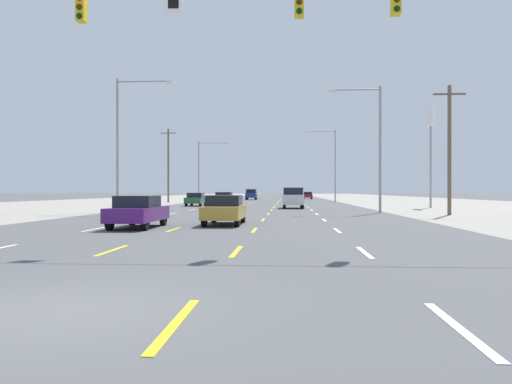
{
  "coord_description": "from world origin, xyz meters",
  "views": [
    {
      "loc": [
        3.17,
        -6.77,
        1.68
      ],
      "look_at": [
        -0.97,
        58.51,
        1.52
      ],
      "focal_mm": 35.2,
      "sensor_mm": 36.0,
      "label": 1
    }
  ],
  "objects_px": {
    "suv_inner_right_mid": "(293,198)",
    "suv_inner_left_farther": "(251,194)",
    "sedan_far_left_far": "(196,199)",
    "pole_sign_right_row_1": "(431,129)",
    "sedan_far_right_distant_a": "(308,195)",
    "sedan_inner_left_nearest": "(138,211)",
    "hatchback_inner_left_midfar": "(224,199)",
    "streetlight_left_row_1": "(202,166)",
    "streetlight_right_row_0": "(375,140)",
    "streetlight_right_row_1": "(332,160)",
    "streetlight_left_row_0": "(123,135)",
    "hatchback_inner_right_farthest": "(289,195)",
    "sedan_center_turn_near": "(225,209)"
  },
  "relations": [
    {
      "from": "sedan_inner_left_nearest",
      "to": "sedan_far_left_far",
      "type": "distance_m",
      "value": 32.83
    },
    {
      "from": "streetlight_left_row_0",
      "to": "streetlight_right_row_0",
      "type": "distance_m",
      "value": 19.46
    },
    {
      "from": "sedan_inner_left_nearest",
      "to": "hatchback_inner_right_farthest",
      "type": "xyz_separation_m",
      "value": [
        6.99,
        75.6,
        0.03
      ]
    },
    {
      "from": "suv_inner_right_mid",
      "to": "streetlight_right_row_1",
      "type": "distance_m",
      "value": 27.28
    },
    {
      "from": "hatchback_inner_left_midfar",
      "to": "sedan_far_left_far",
      "type": "relative_size",
      "value": 0.87
    },
    {
      "from": "sedan_far_right_distant_a",
      "to": "hatchback_inner_left_midfar",
      "type": "bearing_deg",
      "value": -102.08
    },
    {
      "from": "sedan_far_left_far",
      "to": "sedan_far_right_distant_a",
      "type": "xyz_separation_m",
      "value": [
        14.24,
        47.67,
        0.0
      ]
    },
    {
      "from": "hatchback_inner_left_midfar",
      "to": "sedan_far_left_far",
      "type": "xyz_separation_m",
      "value": [
        -3.49,
        2.54,
        -0.03
      ]
    },
    {
      "from": "hatchback_inner_right_farthest",
      "to": "streetlight_left_row_0",
      "type": "distance_m",
      "value": 61.15
    },
    {
      "from": "sedan_far_right_distant_a",
      "to": "hatchback_inner_right_farthest",
      "type": "bearing_deg",
      "value": -129.27
    },
    {
      "from": "suv_inner_left_farther",
      "to": "pole_sign_right_row_1",
      "type": "height_order",
      "value": "pole_sign_right_row_1"
    },
    {
      "from": "suv_inner_right_mid",
      "to": "hatchback_inner_left_midfar",
      "type": "xyz_separation_m",
      "value": [
        -7.2,
        4.23,
        -0.24
      ]
    },
    {
      "from": "sedan_center_turn_near",
      "to": "sedan_far_left_far",
      "type": "distance_m",
      "value": 31.12
    },
    {
      "from": "sedan_inner_left_nearest",
      "to": "streetlight_right_row_0",
      "type": "xyz_separation_m",
      "value": [
        13.37,
        16.1,
        4.8
      ]
    },
    {
      "from": "sedan_inner_left_nearest",
      "to": "suv_inner_left_farther",
      "type": "bearing_deg",
      "value": 90.02
    },
    {
      "from": "sedan_far_left_far",
      "to": "pole_sign_right_row_1",
      "type": "bearing_deg",
      "value": -9.78
    },
    {
      "from": "suv_inner_right_mid",
      "to": "sedan_far_left_far",
      "type": "distance_m",
      "value": 12.66
    },
    {
      "from": "pole_sign_right_row_1",
      "to": "streetlight_left_row_0",
      "type": "xyz_separation_m",
      "value": [
        -27.05,
        -12.35,
        -1.72
      ]
    },
    {
      "from": "hatchback_inner_left_midfar",
      "to": "streetlight_right_row_1",
      "type": "height_order",
      "value": "streetlight_right_row_1"
    },
    {
      "from": "sedan_inner_left_nearest",
      "to": "streetlight_right_row_1",
      "type": "relative_size",
      "value": 0.42
    },
    {
      "from": "streetlight_right_row_0",
      "to": "suv_inner_left_farther",
      "type": "bearing_deg",
      "value": 103.63
    },
    {
      "from": "hatchback_inner_left_midfar",
      "to": "pole_sign_right_row_1",
      "type": "distance_m",
      "value": 22.07
    },
    {
      "from": "sedan_inner_left_nearest",
      "to": "suv_inner_right_mid",
      "type": "xyz_separation_m",
      "value": [
        7.3,
        25.89,
        0.27
      ]
    },
    {
      "from": "sedan_inner_left_nearest",
      "to": "streetlight_right_row_0",
      "type": "distance_m",
      "value": 21.47
    },
    {
      "from": "sedan_center_turn_near",
      "to": "suv_inner_right_mid",
      "type": "bearing_deg",
      "value": 81.21
    },
    {
      "from": "sedan_far_right_distant_a",
      "to": "streetlight_left_row_1",
      "type": "bearing_deg",
      "value": -120.74
    },
    {
      "from": "sedan_inner_left_nearest",
      "to": "suv_inner_left_farther",
      "type": "relative_size",
      "value": 0.92
    },
    {
      "from": "pole_sign_right_row_1",
      "to": "sedan_far_right_distant_a",
      "type": "bearing_deg",
      "value": 101.04
    },
    {
      "from": "streetlight_right_row_0",
      "to": "streetlight_left_row_1",
      "type": "height_order",
      "value": "streetlight_right_row_0"
    },
    {
      "from": "suv_inner_left_farther",
      "to": "streetlight_right_row_0",
      "type": "relative_size",
      "value": 0.51
    },
    {
      "from": "suv_inner_right_mid",
      "to": "suv_inner_left_farther",
      "type": "relative_size",
      "value": 1.0
    },
    {
      "from": "streetlight_right_row_1",
      "to": "suv_inner_right_mid",
      "type": "bearing_deg",
      "value": -102.97
    },
    {
      "from": "suv_inner_right_mid",
      "to": "hatchback_inner_right_farthest",
      "type": "xyz_separation_m",
      "value": [
        -0.31,
        49.72,
        -0.24
      ]
    },
    {
      "from": "sedan_inner_left_nearest",
      "to": "hatchback_inner_left_midfar",
      "type": "bearing_deg",
      "value": 89.81
    },
    {
      "from": "sedan_inner_left_nearest",
      "to": "hatchback_inner_right_farthest",
      "type": "height_order",
      "value": "hatchback_inner_right_farthest"
    },
    {
      "from": "hatchback_inner_left_midfar",
      "to": "hatchback_inner_right_farthest",
      "type": "xyz_separation_m",
      "value": [
        6.89,
        45.49,
        0.0
      ]
    },
    {
      "from": "hatchback_inner_left_midfar",
      "to": "streetlight_right_row_0",
      "type": "bearing_deg",
      "value": -46.56
    },
    {
      "from": "sedan_far_left_far",
      "to": "streetlight_right_row_0",
      "type": "bearing_deg",
      "value": -44.63
    },
    {
      "from": "streetlight_left_row_0",
      "to": "streetlight_right_row_0",
      "type": "bearing_deg",
      "value": 0.0
    },
    {
      "from": "hatchback_inner_left_midfar",
      "to": "streetlight_left_row_1",
      "type": "xyz_separation_m",
      "value": [
        -6.09,
        21.88,
        4.59
      ]
    },
    {
      "from": "pole_sign_right_row_1",
      "to": "streetlight_right_row_1",
      "type": "distance_m",
      "value": 24.81
    },
    {
      "from": "hatchback_inner_right_farthest",
      "to": "sedan_far_left_far",
      "type": "bearing_deg",
      "value": -103.59
    },
    {
      "from": "suv_inner_left_farther",
      "to": "streetlight_right_row_1",
      "type": "bearing_deg",
      "value": -55.42
    },
    {
      "from": "suv_inner_left_farther",
      "to": "streetlight_left_row_0",
      "type": "relative_size",
      "value": 0.47
    },
    {
      "from": "suv_inner_left_farther",
      "to": "streetlight_right_row_1",
      "type": "xyz_separation_m",
      "value": [
        13.34,
        -19.34,
        5.14
      ]
    },
    {
      "from": "streetlight_left_row_1",
      "to": "sedan_far_left_far",
      "type": "bearing_deg",
      "value": -82.35
    },
    {
      "from": "hatchback_inner_left_midfar",
      "to": "streetlight_right_row_1",
      "type": "xyz_separation_m",
      "value": [
        13.21,
        21.88,
        5.38
      ]
    },
    {
      "from": "streetlight_left_row_1",
      "to": "suv_inner_left_farther",
      "type": "bearing_deg",
      "value": 72.84
    },
    {
      "from": "sedan_inner_left_nearest",
      "to": "streetlight_right_row_1",
      "type": "bearing_deg",
      "value": 75.64
    },
    {
      "from": "streetlight_right_row_0",
      "to": "streetlight_right_row_1",
      "type": "xyz_separation_m",
      "value": [
        -0.06,
        35.9,
        0.61
      ]
    }
  ]
}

